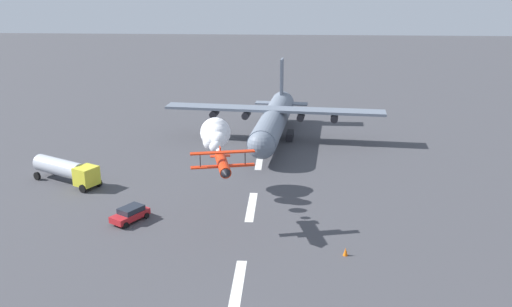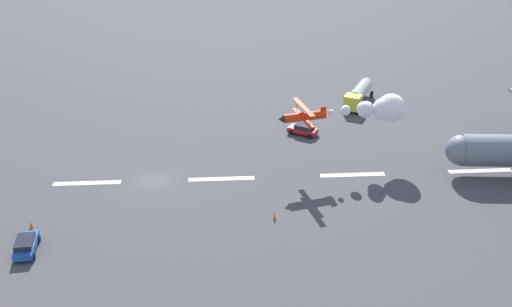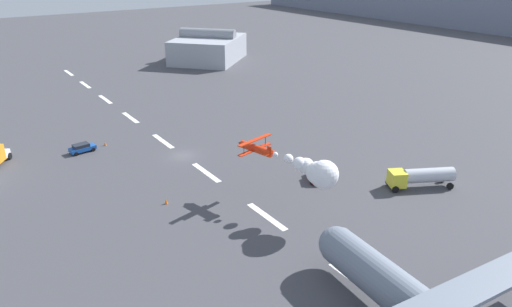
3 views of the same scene
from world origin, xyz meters
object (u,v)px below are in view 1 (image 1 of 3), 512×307
at_px(cargo_transport_plane, 273,121).
at_px(airport_staff_sedan, 130,214).
at_px(stunt_biplane_red, 216,137).
at_px(fuel_tanker_truck, 66,170).
at_px(traffic_cone_far, 346,252).

xyz_separation_m(cargo_transport_plane, airport_staff_sedan, (-29.32, 13.72, -2.53)).
height_order(cargo_transport_plane, stunt_biplane_red, cargo_transport_plane).
distance_m(cargo_transport_plane, stunt_biplane_red, 22.47).
bearing_deg(fuel_tanker_truck, stunt_biplane_red, -97.35).
xyz_separation_m(cargo_transport_plane, traffic_cone_far, (-35.38, -7.75, -2.97)).
bearing_deg(airport_staff_sedan, traffic_cone_far, -105.76).
xyz_separation_m(fuel_tanker_truck, airport_staff_sedan, (-10.31, -10.83, -0.94)).
bearing_deg(cargo_transport_plane, stunt_biplane_red, 165.02).
xyz_separation_m(stunt_biplane_red, traffic_cone_far, (-13.94, -13.49, -6.51)).
bearing_deg(traffic_cone_far, cargo_transport_plane, 12.36).
distance_m(cargo_transport_plane, traffic_cone_far, 36.34).
bearing_deg(traffic_cone_far, airport_staff_sedan, 74.24).
distance_m(fuel_tanker_truck, traffic_cone_far, 36.24).
xyz_separation_m(stunt_biplane_red, fuel_tanker_truck, (2.43, 18.82, -5.14)).
height_order(stunt_biplane_red, airport_staff_sedan, stunt_biplane_red).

